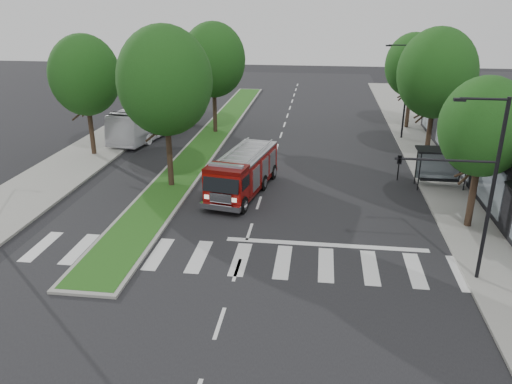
% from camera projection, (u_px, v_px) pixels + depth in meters
% --- Properties ---
extents(ground, '(140.00, 140.00, 0.00)m').
position_uv_depth(ground, '(250.00, 232.00, 26.27)').
color(ground, black).
rests_on(ground, ground).
extents(sidewalk_right, '(5.00, 80.00, 0.15)m').
position_uv_depth(sidewalk_right, '(452.00, 177.00, 33.97)').
color(sidewalk_right, gray).
rests_on(sidewalk_right, ground).
extents(sidewalk_left, '(5.00, 80.00, 0.15)m').
position_uv_depth(sidewalk_left, '(77.00, 162.00, 37.23)').
color(sidewalk_left, gray).
rests_on(sidewalk_left, ground).
extents(median, '(3.00, 50.00, 0.15)m').
position_uv_depth(median, '(211.00, 138.00, 43.60)').
color(median, gray).
rests_on(median, ground).
extents(bus_shelter, '(3.20, 1.60, 2.61)m').
position_uv_depth(bus_shelter, '(442.00, 157.00, 31.70)').
color(bus_shelter, black).
rests_on(bus_shelter, ground).
extents(tree_right_near, '(4.40, 4.40, 8.05)m').
position_uv_depth(tree_right_near, '(484.00, 127.00, 24.73)').
color(tree_right_near, black).
rests_on(tree_right_near, ground).
extents(tree_right_mid, '(5.60, 5.60, 9.72)m').
position_uv_depth(tree_right_mid, '(437.00, 73.00, 35.46)').
color(tree_right_mid, black).
rests_on(tree_right_mid, ground).
extents(tree_right_far, '(5.00, 5.00, 8.73)m').
position_uv_depth(tree_right_far, '(413.00, 65.00, 44.93)').
color(tree_right_far, black).
rests_on(tree_right_far, ground).
extents(tree_median_near, '(5.80, 5.80, 10.16)m').
position_uv_depth(tree_median_near, '(165.00, 81.00, 30.06)').
color(tree_median_near, black).
rests_on(tree_median_near, ground).
extents(tree_median_far, '(5.60, 5.60, 9.72)m').
position_uv_depth(tree_median_far, '(213.00, 60.00, 43.11)').
color(tree_median_far, black).
rests_on(tree_median_far, ground).
extents(tree_left_mid, '(5.20, 5.20, 9.16)m').
position_uv_depth(tree_left_mid, '(85.00, 75.00, 36.81)').
color(tree_left_mid, black).
rests_on(tree_left_mid, ground).
extents(streetlight_right_near, '(4.08, 0.22, 8.00)m').
position_uv_depth(streetlight_right_near, '(471.00, 179.00, 20.18)').
color(streetlight_right_near, black).
rests_on(streetlight_right_near, ground).
extents(streetlight_right_far, '(2.11, 0.20, 8.00)m').
position_uv_depth(streetlight_right_far, '(405.00, 87.00, 41.87)').
color(streetlight_right_far, black).
rests_on(streetlight_right_far, ground).
extents(fire_engine, '(3.76, 8.24, 2.75)m').
position_uv_depth(fire_engine, '(243.00, 173.00, 31.08)').
color(fire_engine, '#4E0504').
rests_on(fire_engine, ground).
extents(city_bus, '(4.45, 11.37, 3.09)m').
position_uv_depth(city_bus, '(152.00, 118.00, 44.17)').
color(city_bus, silver).
rests_on(city_bus, ground).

